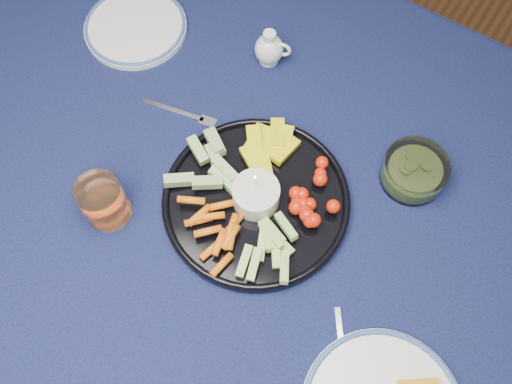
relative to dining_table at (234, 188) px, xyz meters
The scene contains 8 objects.
dining_table is the anchor object (origin of this frame).
crudite_platter 0.13m from the dining_table, 27.50° to the right, with size 0.33×0.33×0.11m.
creamer_pitcher 0.28m from the dining_table, 107.15° to the left, with size 0.07×0.06×0.08m.
pickle_bowl 0.34m from the dining_table, 28.97° to the left, with size 0.11×0.11×0.05m.
juice_tumbler 0.26m from the dining_table, 124.25° to the right, with size 0.08×0.08×0.09m.
fork_left 0.17m from the dining_table, 162.40° to the left, with size 0.15×0.05×0.00m.
fork_right 0.40m from the dining_table, 29.58° to the right, with size 0.10×0.13×0.00m.
side_plate_extra 0.39m from the dining_table, 155.68° to the left, with size 0.21×0.21×0.02m.
Camera 1 is at (0.30, -0.38, 1.66)m, focal length 40.00 mm.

